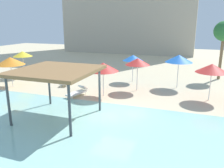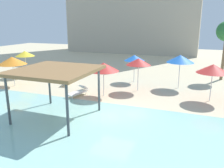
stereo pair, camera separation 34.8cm
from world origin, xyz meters
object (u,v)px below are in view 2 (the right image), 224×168
(shade_pavilion, at_px, (55,72))
(lounge_chair_0, at_px, (79,91))
(beach_umbrella_orange_7, at_px, (12,61))
(beach_umbrella_red_5, at_px, (104,67))
(beach_umbrella_blue_6, at_px, (180,59))
(beach_umbrella_red_2, at_px, (213,69))
(beach_umbrella_red_0, at_px, (138,62))
(beach_umbrella_yellow_1, at_px, (25,54))
(lounge_chair_1, at_px, (68,81))
(beach_umbrella_blue_4, at_px, (134,58))

(shade_pavilion, xyz_separation_m, lounge_chair_0, (-0.95, 4.21, -2.45))
(beach_umbrella_orange_7, bearing_deg, beach_umbrella_red_5, 1.37)
(shade_pavilion, height_order, beach_umbrella_orange_7, shade_pavilion)
(beach_umbrella_blue_6, relative_size, beach_umbrella_orange_7, 1.09)
(beach_umbrella_red_2, relative_size, beach_umbrella_red_5, 1.03)
(beach_umbrella_red_0, distance_m, beach_umbrella_yellow_1, 12.23)
(beach_umbrella_red_2, relative_size, lounge_chair_1, 1.35)
(beach_umbrella_yellow_1, distance_m, lounge_chair_0, 9.37)
(beach_umbrella_yellow_1, xyz_separation_m, beach_umbrella_blue_6, (15.26, 1.19, 0.14))
(beach_umbrella_orange_7, bearing_deg, beach_umbrella_yellow_1, 114.78)
(beach_umbrella_blue_4, relative_size, lounge_chair_0, 1.28)
(beach_umbrella_blue_6, relative_size, lounge_chair_0, 1.44)
(beach_umbrella_blue_6, distance_m, beach_umbrella_orange_7, 14.44)
(beach_umbrella_red_5, bearing_deg, lounge_chair_0, -159.92)
(lounge_chair_0, bearing_deg, beach_umbrella_blue_4, 170.03)
(shade_pavilion, relative_size, beach_umbrella_orange_7, 1.68)
(lounge_chair_0, bearing_deg, beach_umbrella_blue_6, 141.41)
(beach_umbrella_red_0, distance_m, lounge_chair_0, 5.34)
(beach_umbrella_red_5, xyz_separation_m, lounge_chair_1, (-4.45, 2.04, -1.94))
(beach_umbrella_orange_7, bearing_deg, lounge_chair_0, -3.94)
(beach_umbrella_red_0, bearing_deg, shade_pavilion, -112.43)
(beach_umbrella_red_2, height_order, beach_umbrella_blue_6, beach_umbrella_blue_6)
(beach_umbrella_red_5, bearing_deg, beach_umbrella_yellow_1, 162.52)
(lounge_chair_1, bearing_deg, beach_umbrella_orange_7, -75.92)
(beach_umbrella_red_0, height_order, beach_umbrella_yellow_1, beach_umbrella_red_0)
(beach_umbrella_red_2, relative_size, beach_umbrella_orange_7, 1.02)
(shade_pavilion, bearing_deg, beach_umbrella_red_5, 79.76)
(beach_umbrella_red_0, distance_m, beach_umbrella_blue_6, 3.70)
(beach_umbrella_blue_4, xyz_separation_m, beach_umbrella_orange_7, (-9.49, -5.35, 0.00))
(beach_umbrella_yellow_1, relative_size, beach_umbrella_blue_4, 1.05)
(beach_umbrella_orange_7, bearing_deg, beach_umbrella_red_0, 13.25)
(beach_umbrella_red_5, relative_size, beach_umbrella_blue_6, 0.91)
(shade_pavilion, distance_m, beach_umbrella_blue_4, 10.21)
(shade_pavilion, bearing_deg, beach_umbrella_blue_6, 56.95)
(beach_umbrella_blue_4, xyz_separation_m, beach_umbrella_blue_6, (4.20, -0.77, 0.26))
(beach_umbrella_blue_4, relative_size, beach_umbrella_red_5, 0.98)
(beach_umbrella_red_0, bearing_deg, lounge_chair_1, -177.73)
(beach_umbrella_red_2, bearing_deg, lounge_chair_0, -166.09)
(beach_umbrella_red_2, bearing_deg, beach_umbrella_yellow_1, 175.12)
(beach_umbrella_orange_7, bearing_deg, shade_pavilion, -31.38)
(shade_pavilion, distance_m, beach_umbrella_red_2, 10.74)
(beach_umbrella_orange_7, height_order, lounge_chair_1, beach_umbrella_orange_7)
(beach_umbrella_red_0, height_order, beach_umbrella_blue_4, beach_umbrella_red_0)
(shade_pavilion, bearing_deg, beach_umbrella_red_2, 37.64)
(beach_umbrella_yellow_1, distance_m, beach_umbrella_red_5, 10.60)
(beach_umbrella_orange_7, xyz_separation_m, lounge_chair_0, (6.72, -0.46, -1.95))
(beach_umbrella_red_0, relative_size, beach_umbrella_red_2, 1.01)
(beach_umbrella_red_0, relative_size, beach_umbrella_yellow_1, 1.02)
(beach_umbrella_blue_6, bearing_deg, beach_umbrella_red_2, -47.62)
(lounge_chair_0, distance_m, lounge_chair_1, 3.77)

